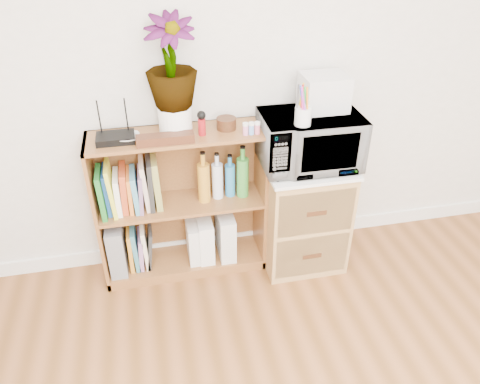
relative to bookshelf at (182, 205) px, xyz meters
name	(u,v)px	position (x,y,z in m)	size (l,w,h in m)	color
skirting_board	(234,239)	(0.35, 0.14, -0.42)	(4.00, 0.02, 0.10)	white
bookshelf	(182,205)	(0.00, 0.00, 0.00)	(1.00, 0.30, 0.95)	brown
wicker_unit	(302,214)	(0.75, -0.08, -0.12)	(0.50, 0.45, 0.70)	#9E7542
microwave	(309,140)	(0.75, -0.08, 0.40)	(0.56, 0.38, 0.31)	silver
pen_cup	(303,116)	(0.66, -0.19, 0.60)	(0.09, 0.09, 0.10)	white
small_appliance	(324,92)	(0.84, -0.01, 0.65)	(0.25, 0.21, 0.20)	silver
router	(116,138)	(-0.32, -0.02, 0.49)	(0.20, 0.14, 0.04)	black
white_bowl	(128,138)	(-0.26, -0.03, 0.49)	(0.13, 0.13, 0.03)	white
plant_pot	(175,120)	(0.00, 0.02, 0.55)	(0.18, 0.18, 0.15)	white
potted_plant	(171,62)	(0.00, 0.02, 0.87)	(0.27, 0.27, 0.48)	#317B38
trinket_box	(165,139)	(-0.06, -0.10, 0.50)	(0.30, 0.08, 0.05)	#36180E
kokeshi_doll	(202,127)	(0.14, -0.04, 0.52)	(0.04, 0.04, 0.09)	maroon
wooden_bowl	(226,123)	(0.29, 0.01, 0.51)	(0.11, 0.11, 0.06)	#34200E
paint_jars	(251,130)	(0.41, -0.09, 0.50)	(0.10, 0.04, 0.05)	pink
file_box	(117,245)	(-0.42, 0.00, -0.24)	(0.10, 0.27, 0.33)	slate
magazine_holder_left	(194,240)	(0.06, -0.01, -0.27)	(0.08, 0.21, 0.27)	silver
magazine_holder_mid	(205,238)	(0.13, -0.01, -0.26)	(0.09, 0.23, 0.29)	white
magazine_holder_right	(225,233)	(0.26, -0.01, -0.25)	(0.10, 0.25, 0.31)	silver
cookbooks	(131,188)	(-0.28, 0.00, 0.16)	(0.35, 0.20, 0.31)	#1E7327
liquor_bottles	(235,174)	(0.33, 0.00, 0.18)	(0.47, 0.07, 0.32)	#C88A25
lower_books	(140,246)	(-0.28, 0.00, -0.27)	(0.16, 0.19, 0.29)	orange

